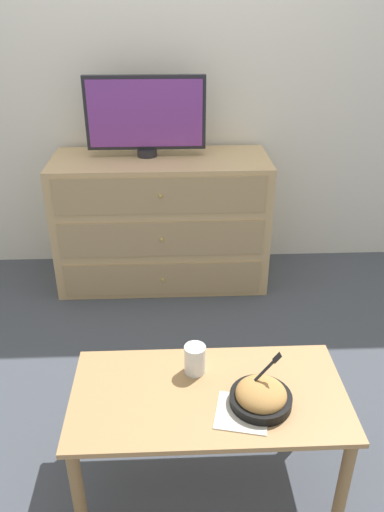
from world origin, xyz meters
name	(u,v)px	position (x,y,z in m)	size (l,w,h in m)	color
ground_plane	(175,256)	(0.00, 0.00, 0.00)	(12.00, 12.00, 0.00)	#474C56
wall_back	(172,62)	(0.00, 0.03, 1.30)	(12.00, 0.05, 2.60)	white
dresser	(162,221)	(-0.08, -0.29, 0.40)	(1.28, 0.53, 0.81)	tan
tv	(145,115)	(-0.16, -0.24, 1.05)	(0.69, 0.12, 0.46)	#232328
coffee_table	(209,406)	(0.10, -1.82, 0.36)	(0.98, 0.50, 0.42)	tan
takeout_bowl	(261,396)	(0.27, -1.88, 0.46)	(0.21, 0.21, 0.19)	black
drink_cup	(195,361)	(0.06, -1.70, 0.47)	(0.08, 0.08, 0.11)	beige
napkin	(242,412)	(0.20, -1.92, 0.43)	(0.21, 0.21, 0.00)	silver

